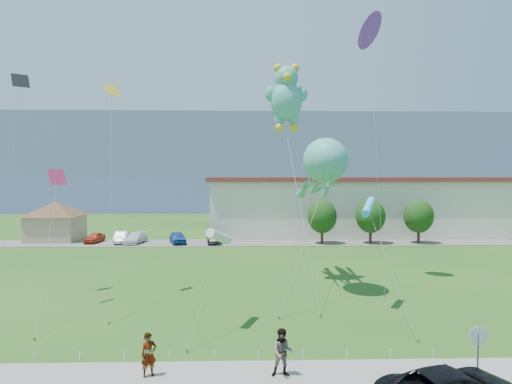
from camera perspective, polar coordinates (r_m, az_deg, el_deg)
The scene contains 26 objects.
ground at distance 23.14m, azimuth -2.39°, elevation -19.15°, with size 160.00×160.00×0.00m, color #1F4C15.
sidewalk at distance 20.58m, azimuth -2.50°, elevation -21.79°, with size 80.00×2.50×0.10m, color gray.
parking_strip at distance 57.19m, azimuth -1.91°, elevation -6.37°, with size 70.00×6.00×0.06m, color #59544C.
hill_ridge at distance 141.64m, azimuth -1.74°, elevation 3.68°, with size 160.00×50.00×25.00m, color gray.
pavilion at distance 64.56m, azimuth -23.75°, elevation -2.90°, with size 9.20×9.20×5.00m.
warehouse at distance 70.56m, azimuth 19.75°, elevation -1.55°, with size 61.00×15.00×8.20m.
stop_sign at distance 20.70m, azimuth 26.01°, elevation -16.45°, with size 0.80×0.07×2.50m.
rope_fence at distance 21.84m, azimuth -2.44°, elevation -19.77°, with size 26.05×0.05×0.50m.
tree_near at distance 56.63m, azimuth 8.26°, elevation -3.05°, with size 3.60×3.60×5.47m.
tree_mid at distance 57.96m, azimuth 14.12°, elevation -2.97°, with size 3.60×3.60×5.47m.
tree_far at distance 59.87m, azimuth 19.67°, elevation -2.87°, with size 3.60×3.60×5.47m.
pedestrian_left at distance 20.40m, azimuth -13.26°, elevation -19.17°, with size 0.66×0.43×1.80m, color gray.
pedestrian_right at distance 19.93m, azimuth 3.39°, elevation -19.39°, with size 0.95×0.74×1.96m, color gray.
parked_car_red at distance 60.53m, azimuth -19.54°, elevation -5.39°, with size 1.48×3.69×1.26m, color #B53716.
parked_car_silver at distance 59.24m, azimuth -16.46°, elevation -5.44°, with size 1.50×4.30×1.42m, color silver.
parked_car_white at distance 58.48m, azimuth -14.81°, elevation -5.58°, with size 1.80×4.42×1.28m, color silver.
parked_car_blue at distance 57.20m, azimuth -9.76°, elevation -5.64°, with size 1.69×4.20×1.43m, color #1B4695.
parked_car_black at distance 56.72m, azimuth -5.39°, elevation -5.70°, with size 1.48×4.25×1.40m, color black.
octopus_kite at distance 33.92m, azimuth 8.29°, elevation 2.64°, with size 5.39×13.07×11.06m.
teddy_bear_kite at distance 36.30m, azimuth 3.83°, elevation 11.89°, with size 3.31×10.21×17.08m.
small_kite_black at distance 35.58m, azimuth -27.66°, elevation 9.36°, with size 1.29×4.09×15.38m.
small_kite_white at distance 25.39m, azimuth -4.63°, elevation -5.65°, with size 1.64×5.00×5.44m.
small_kite_pink at distance 31.25m, azimuth -23.81°, elevation 0.16°, with size 2.03×7.15×8.74m.
small_kite_purple at distance 38.83m, azimuth 14.04°, elevation 18.29°, with size 1.80×5.81×20.48m.
small_kite_yellow at distance 32.74m, azimuth -17.61°, elevation 9.14°, with size 2.24×7.18×14.76m.
small_kite_cyan at distance 29.61m, azimuth 13.91°, elevation -1.91°, with size 1.17×7.33×6.84m.
Camera 1 is at (0.30, -21.58, 8.35)m, focal length 32.00 mm.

